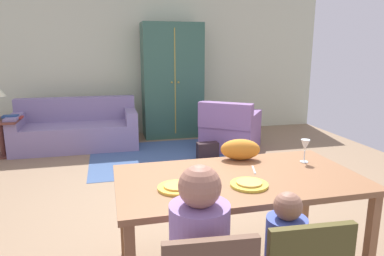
{
  "coord_description": "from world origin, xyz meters",
  "views": [
    {
      "loc": [
        -0.8,
        -3.42,
        1.65
      ],
      "look_at": [
        0.03,
        -0.02,
        0.85
      ],
      "focal_mm": 32.86,
      "sensor_mm": 36.0,
      "label": 1
    }
  ],
  "objects_px": {
    "plate_near_man": "(177,188)",
    "book_lower": "(15,118)",
    "armoire": "(172,81)",
    "book_upper": "(10,116)",
    "wine_glass": "(305,146)",
    "plate_near_child": "(249,185)",
    "cat": "(240,149)",
    "side_table": "(1,133)",
    "armchair": "(230,130)",
    "couch": "(77,130)",
    "handbag": "(208,151)",
    "dining_table": "(239,186)"
  },
  "relations": [
    {
      "from": "armchair",
      "to": "cat",
      "type": "bearing_deg",
      "value": -108.41
    },
    {
      "from": "dining_table",
      "to": "plate_near_man",
      "type": "relative_size",
      "value": 6.89
    },
    {
      "from": "plate_near_child",
      "to": "side_table",
      "type": "relative_size",
      "value": 0.43
    },
    {
      "from": "couch",
      "to": "side_table",
      "type": "xyz_separation_m",
      "value": [
        -1.09,
        -0.26,
        0.08
      ]
    },
    {
      "from": "book_lower",
      "to": "book_upper",
      "type": "relative_size",
      "value": 1.0
    },
    {
      "from": "dining_table",
      "to": "book_lower",
      "type": "height_order",
      "value": "dining_table"
    },
    {
      "from": "cat",
      "to": "armoire",
      "type": "distance_m",
      "value": 3.94
    },
    {
      "from": "plate_near_man",
      "to": "book_lower",
      "type": "relative_size",
      "value": 1.14
    },
    {
      "from": "dining_table",
      "to": "armoire",
      "type": "distance_m",
      "value": 4.33
    },
    {
      "from": "plate_near_child",
      "to": "side_table",
      "type": "bearing_deg",
      "value": 123.39
    },
    {
      "from": "side_table",
      "to": "wine_glass",
      "type": "bearing_deg",
      "value": -47.69
    },
    {
      "from": "armoire",
      "to": "side_table",
      "type": "xyz_separation_m",
      "value": [
        -2.82,
        -0.7,
        -0.67
      ]
    },
    {
      "from": "plate_near_child",
      "to": "cat",
      "type": "xyz_separation_m",
      "value": [
        0.15,
        0.55,
        0.08
      ]
    },
    {
      "from": "handbag",
      "to": "plate_near_child",
      "type": "bearing_deg",
      "value": -101.0
    },
    {
      "from": "wine_glass",
      "to": "book_lower",
      "type": "distance_m",
      "value": 4.54
    },
    {
      "from": "armchair",
      "to": "dining_table",
      "type": "bearing_deg",
      "value": -108.87
    },
    {
      "from": "cat",
      "to": "book_lower",
      "type": "distance_m",
      "value": 4.1
    },
    {
      "from": "book_upper",
      "to": "handbag",
      "type": "bearing_deg",
      "value": -17.97
    },
    {
      "from": "cat",
      "to": "armchair",
      "type": "height_order",
      "value": "cat"
    },
    {
      "from": "dining_table",
      "to": "side_table",
      "type": "relative_size",
      "value": 2.97
    },
    {
      "from": "wine_glass",
      "to": "book_lower",
      "type": "xyz_separation_m",
      "value": [
        -2.9,
        3.47,
        -0.3
      ]
    },
    {
      "from": "cat",
      "to": "couch",
      "type": "xyz_separation_m",
      "value": [
        -1.55,
        3.49,
        -0.54
      ]
    },
    {
      "from": "wine_glass",
      "to": "side_table",
      "type": "bearing_deg",
      "value": 132.31
    },
    {
      "from": "couch",
      "to": "wine_glass",
      "type": "bearing_deg",
      "value": -61.16
    },
    {
      "from": "cat",
      "to": "armoire",
      "type": "xyz_separation_m",
      "value": [
        0.18,
        3.93,
        0.2
      ]
    },
    {
      "from": "armchair",
      "to": "armoire",
      "type": "bearing_deg",
      "value": 123.2
    },
    {
      "from": "wine_glass",
      "to": "plate_near_child",
      "type": "bearing_deg",
      "value": -149.88
    },
    {
      "from": "plate_near_man",
      "to": "book_upper",
      "type": "xyz_separation_m",
      "value": [
        -1.87,
        3.76,
        -0.15
      ]
    },
    {
      "from": "armchair",
      "to": "handbag",
      "type": "distance_m",
      "value": 0.72
    },
    {
      "from": "dining_table",
      "to": "armchair",
      "type": "distance_m",
      "value": 3.35
    },
    {
      "from": "armoire",
      "to": "book_upper",
      "type": "relative_size",
      "value": 9.55
    },
    {
      "from": "plate_near_child",
      "to": "armchair",
      "type": "height_order",
      "value": "armchair"
    },
    {
      "from": "wine_glass",
      "to": "cat",
      "type": "distance_m",
      "value": 0.51
    },
    {
      "from": "couch",
      "to": "plate_near_man",
      "type": "bearing_deg",
      "value": -76.84
    },
    {
      "from": "wine_glass",
      "to": "armoire",
      "type": "relative_size",
      "value": 0.09
    },
    {
      "from": "book_lower",
      "to": "handbag",
      "type": "xyz_separation_m",
      "value": [
        2.84,
        -0.96,
        -0.46
      ]
    },
    {
      "from": "plate_near_man",
      "to": "dining_table",
      "type": "bearing_deg",
      "value": 14.21
    },
    {
      "from": "armoire",
      "to": "book_lower",
      "type": "bearing_deg",
      "value": -166.11
    },
    {
      "from": "wine_glass",
      "to": "book_lower",
      "type": "height_order",
      "value": "wine_glass"
    },
    {
      "from": "side_table",
      "to": "handbag",
      "type": "distance_m",
      "value": 3.19
    },
    {
      "from": "dining_table",
      "to": "plate_near_child",
      "type": "distance_m",
      "value": 0.2
    },
    {
      "from": "dining_table",
      "to": "cat",
      "type": "xyz_separation_m",
      "value": [
        0.15,
        0.37,
        0.16
      ]
    },
    {
      "from": "plate_near_man",
      "to": "plate_near_child",
      "type": "xyz_separation_m",
      "value": [
        0.47,
        -0.06,
        0.0
      ]
    },
    {
      "from": "plate_near_child",
      "to": "book_upper",
      "type": "bearing_deg",
      "value": 121.56
    },
    {
      "from": "armchair",
      "to": "side_table",
      "type": "distance_m",
      "value": 3.59
    },
    {
      "from": "couch",
      "to": "book_upper",
      "type": "distance_m",
      "value": 1.02
    },
    {
      "from": "couch",
      "to": "armoire",
      "type": "distance_m",
      "value": 1.94
    },
    {
      "from": "handbag",
      "to": "couch",
      "type": "bearing_deg",
      "value": 149.44
    },
    {
      "from": "cat",
      "to": "couch",
      "type": "relative_size",
      "value": 0.16
    },
    {
      "from": "plate_near_child",
      "to": "wine_glass",
      "type": "distance_m",
      "value": 0.73
    }
  ]
}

